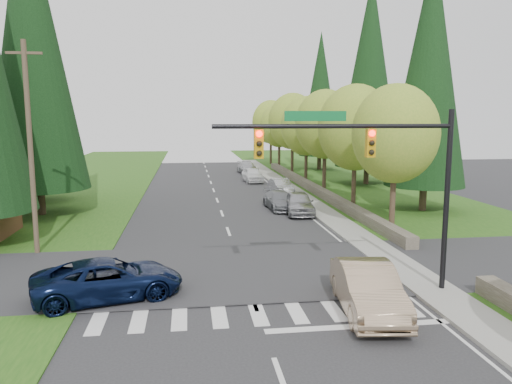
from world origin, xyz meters
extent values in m
plane|color=#28282B|center=(0.00, 0.00, 0.00)|extent=(120.00, 120.00, 0.00)
cube|color=#225015|center=(13.00, 20.00, 0.03)|extent=(14.00, 110.00, 0.06)
cube|color=#225015|center=(-13.00, 20.00, 0.03)|extent=(14.00, 110.00, 0.06)
cube|color=#28282B|center=(0.00, 8.00, 0.00)|extent=(120.00, 8.00, 0.10)
cube|color=gray|center=(6.90, 22.00, 0.07)|extent=(1.80, 80.00, 0.13)
cube|color=gray|center=(6.05, 22.00, 0.07)|extent=(0.20, 80.00, 0.13)
cube|color=#4C4438|center=(8.60, 30.00, 0.35)|extent=(0.70, 40.00, 0.70)
cylinder|color=black|center=(7.20, 4.50, 3.40)|extent=(0.20, 0.20, 6.80)
cylinder|color=black|center=(2.90, 4.50, 6.20)|extent=(8.60, 0.16, 0.16)
cube|color=#0C662D|center=(2.20, 4.55, 6.55)|extent=(2.20, 0.04, 0.35)
cube|color=#BF8C0C|center=(4.20, 4.50, 5.60)|extent=(0.32, 0.24, 1.00)
sphere|color=#FF0C05|center=(4.20, 4.36, 5.95)|extent=(0.22, 0.22, 0.22)
cube|color=#BF8C0C|center=(0.20, 4.50, 5.60)|extent=(0.32, 0.24, 1.00)
sphere|color=#FF0C05|center=(0.20, 4.36, 5.95)|extent=(0.22, 0.22, 0.22)
cylinder|color=#473828|center=(-9.50, 12.00, 5.00)|extent=(0.24, 0.24, 10.00)
cube|color=#473828|center=(-9.50, 12.00, 9.40)|extent=(1.60, 0.10, 0.12)
cylinder|color=#38281C|center=(9.20, 14.00, 2.38)|extent=(0.32, 0.32, 4.76)
ellipsoid|color=olive|center=(9.20, 14.00, 5.61)|extent=(4.80, 4.80, 5.52)
cylinder|color=#38281C|center=(9.30, 21.00, 2.46)|extent=(0.32, 0.32, 4.93)
ellipsoid|color=olive|center=(9.30, 21.00, 5.81)|extent=(5.20, 5.20, 5.98)
cylinder|color=#38281C|center=(9.10, 28.00, 2.52)|extent=(0.32, 0.32, 5.04)
ellipsoid|color=olive|center=(9.10, 28.00, 5.94)|extent=(5.00, 5.00, 5.75)
cylinder|color=#38281C|center=(9.20, 35.00, 2.41)|extent=(0.32, 0.32, 4.82)
ellipsoid|color=olive|center=(9.20, 35.00, 5.68)|extent=(5.00, 5.00, 5.75)
cylinder|color=#38281C|center=(9.30, 42.00, 2.58)|extent=(0.32, 0.32, 5.15)
ellipsoid|color=olive|center=(9.30, 42.00, 6.07)|extent=(5.40, 5.40, 6.21)
cylinder|color=#38281C|center=(9.10, 49.00, 2.35)|extent=(0.32, 0.32, 4.70)
ellipsoid|color=olive|center=(9.10, 49.00, 5.54)|extent=(4.80, 4.80, 5.52)
cylinder|color=#38281C|center=(9.20, 56.00, 2.49)|extent=(0.32, 0.32, 4.98)
ellipsoid|color=olive|center=(9.20, 56.00, 5.87)|extent=(5.20, 5.20, 5.98)
cylinder|color=#38281C|center=(-12.00, 22.00, 1.00)|extent=(0.50, 0.50, 2.00)
cone|color=black|center=(-12.00, 22.00, 11.30)|extent=(6.46, 6.46, 19.00)
cylinder|color=#38281C|center=(-14.00, 28.00, 1.00)|extent=(0.50, 0.50, 2.00)
cone|color=black|center=(-14.00, 28.00, 10.30)|extent=(5.78, 5.78, 17.00)
cylinder|color=#38281C|center=(14.00, 20.00, 1.00)|extent=(0.50, 0.50, 2.00)
cone|color=black|center=(14.00, 20.00, 9.80)|extent=(5.44, 5.44, 16.00)
cylinder|color=#38281C|center=(15.00, 34.00, 1.00)|extent=(0.50, 0.50, 2.00)
cone|color=black|center=(15.00, 34.00, 10.80)|extent=(6.12, 6.12, 18.00)
cylinder|color=#38281C|center=(14.00, 48.00, 1.00)|extent=(0.50, 0.50, 2.00)
cone|color=black|center=(14.00, 48.00, 9.30)|extent=(5.10, 5.10, 15.00)
imported|color=tan|center=(3.66, 2.87, 0.83)|extent=(2.31, 5.18, 1.65)
imported|color=#0A1535|center=(-5.14, 5.35, 0.73)|extent=(5.72, 3.74, 1.46)
imported|color=#A3A4A7|center=(5.16, 20.09, 0.77)|extent=(2.18, 4.63, 1.53)
imported|color=slate|center=(4.20, 22.00, 0.64)|extent=(2.04, 4.48, 1.27)
imported|color=#ADADB2|center=(5.60, 29.00, 0.66)|extent=(1.77, 4.09, 1.31)
imported|color=white|center=(4.20, 37.20, 0.73)|extent=(2.02, 4.42, 1.47)
imported|color=#B3B4B8|center=(4.62, 44.83, 0.68)|extent=(2.33, 4.82, 1.35)
camera|label=1|loc=(-2.21, -12.49, 6.51)|focal=35.00mm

